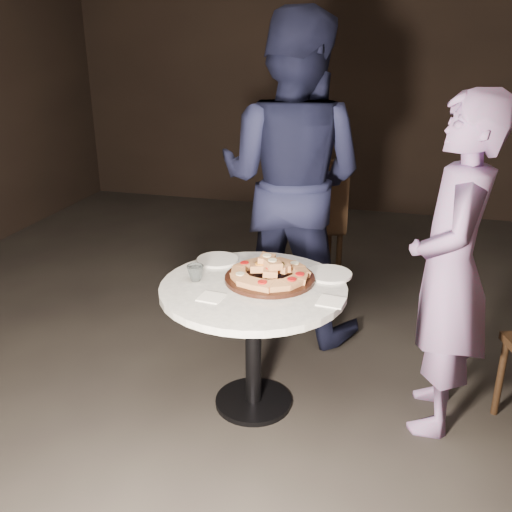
{
  "coord_description": "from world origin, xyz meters",
  "views": [
    {
      "loc": [
        0.57,
        -2.5,
        1.78
      ],
      "look_at": [
        -0.08,
        -0.08,
        0.8
      ],
      "focal_mm": 40.0,
      "sensor_mm": 36.0,
      "label": 1
    }
  ],
  "objects_px": {
    "focaccia_pile": "(270,271)",
    "diner_teal": "(451,270)",
    "table": "(253,309)",
    "diner_navy": "(291,181)",
    "chair_far": "(310,216)",
    "water_glass": "(195,273)",
    "serving_board": "(270,278)"
  },
  "relations": [
    {
      "from": "serving_board",
      "to": "diner_navy",
      "type": "height_order",
      "value": "diner_navy"
    },
    {
      "from": "table",
      "to": "chair_far",
      "type": "distance_m",
      "value": 1.43
    },
    {
      "from": "diner_teal",
      "to": "focaccia_pile",
      "type": "bearing_deg",
      "value": -85.28
    },
    {
      "from": "table",
      "to": "serving_board",
      "type": "xyz_separation_m",
      "value": [
        0.06,
        0.08,
        0.13
      ]
    },
    {
      "from": "focaccia_pile",
      "to": "chair_far",
      "type": "bearing_deg",
      "value": 91.67
    },
    {
      "from": "table",
      "to": "chair_far",
      "type": "relative_size",
      "value": 1.15
    },
    {
      "from": "water_glass",
      "to": "diner_teal",
      "type": "height_order",
      "value": "diner_teal"
    },
    {
      "from": "focaccia_pile",
      "to": "diner_navy",
      "type": "bearing_deg",
      "value": 95.08
    },
    {
      "from": "chair_far",
      "to": "diner_navy",
      "type": "distance_m",
      "value": 0.66
    },
    {
      "from": "table",
      "to": "serving_board",
      "type": "bearing_deg",
      "value": 52.1
    },
    {
      "from": "focaccia_pile",
      "to": "water_glass",
      "type": "xyz_separation_m",
      "value": [
        -0.35,
        -0.1,
        -0.01
      ]
    },
    {
      "from": "focaccia_pile",
      "to": "chair_far",
      "type": "xyz_separation_m",
      "value": [
        -0.04,
        1.35,
        -0.14
      ]
    },
    {
      "from": "water_glass",
      "to": "focaccia_pile",
      "type": "bearing_deg",
      "value": 15.29
    },
    {
      "from": "table",
      "to": "water_glass",
      "type": "bearing_deg",
      "value": -176.81
    },
    {
      "from": "diner_navy",
      "to": "diner_teal",
      "type": "relative_size",
      "value": 1.22
    },
    {
      "from": "serving_board",
      "to": "diner_navy",
      "type": "xyz_separation_m",
      "value": [
        -0.07,
        0.8,
        0.28
      ]
    },
    {
      "from": "table",
      "to": "chair_far",
      "type": "height_order",
      "value": "chair_far"
    },
    {
      "from": "water_glass",
      "to": "chair_far",
      "type": "bearing_deg",
      "value": 77.92
    },
    {
      "from": "water_glass",
      "to": "diner_teal",
      "type": "relative_size",
      "value": 0.05
    },
    {
      "from": "chair_far",
      "to": "table",
      "type": "bearing_deg",
      "value": 71.2
    },
    {
      "from": "table",
      "to": "chair_far",
      "type": "bearing_deg",
      "value": 89.03
    },
    {
      "from": "serving_board",
      "to": "focaccia_pile",
      "type": "xyz_separation_m",
      "value": [
        0.0,
        0.0,
        0.04
      ]
    },
    {
      "from": "table",
      "to": "water_glass",
      "type": "height_order",
      "value": "water_glass"
    },
    {
      "from": "table",
      "to": "diner_navy",
      "type": "xyz_separation_m",
      "value": [
        -0.01,
        0.88,
        0.42
      ]
    },
    {
      "from": "table",
      "to": "diner_navy",
      "type": "distance_m",
      "value": 0.98
    },
    {
      "from": "table",
      "to": "focaccia_pile",
      "type": "xyz_separation_m",
      "value": [
        0.06,
        0.08,
        0.17
      ]
    },
    {
      "from": "serving_board",
      "to": "chair_far",
      "type": "bearing_deg",
      "value": 91.57
    },
    {
      "from": "focaccia_pile",
      "to": "diner_teal",
      "type": "bearing_deg",
      "value": 3.31
    },
    {
      "from": "table",
      "to": "serving_board",
      "type": "relative_size",
      "value": 2.64
    },
    {
      "from": "chair_far",
      "to": "serving_board",
      "type": "bearing_deg",
      "value": 73.74
    },
    {
      "from": "chair_far",
      "to": "diner_teal",
      "type": "bearing_deg",
      "value": 105.7
    },
    {
      "from": "focaccia_pile",
      "to": "chair_far",
      "type": "distance_m",
      "value": 1.35
    }
  ]
}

